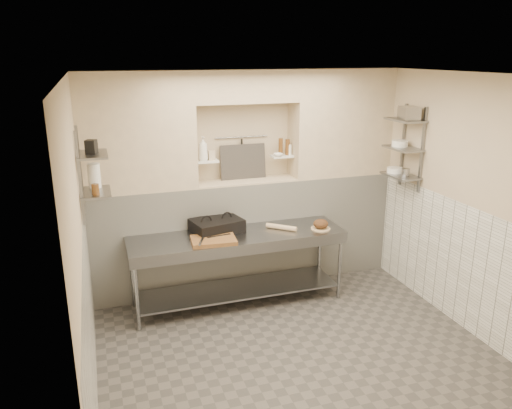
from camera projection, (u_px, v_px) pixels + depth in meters
name	position (u px, v px, depth m)	size (l,w,h in m)	color
floor	(295.00, 354.00, 5.25)	(4.00, 3.90, 0.10)	#4D4945
ceiling	(303.00, 69.00, 4.40)	(4.00, 3.90, 0.10)	silver
wall_left	(75.00, 249.00, 4.21)	(0.10, 3.90, 2.80)	#C9B38E
wall_right	(472.00, 205.00, 5.44)	(0.10, 3.90, 2.80)	#C9B38E
wall_back	(240.00, 177.00, 6.64)	(4.00, 0.10, 2.80)	#C9B38E
wall_front	(428.00, 327.00, 3.01)	(4.00, 0.10, 2.80)	#C9B38E
backwall_lower	(246.00, 233.00, 6.62)	(4.00, 0.40, 1.40)	white
alcove_sill	(245.00, 181.00, 6.41)	(1.30, 0.40, 0.02)	#C9B38E
backwall_pillar_left	(137.00, 132.00, 5.81)	(1.35, 0.40, 1.40)	#C9B38E
backwall_pillar_right	(341.00, 123.00, 6.61)	(1.35, 0.40, 1.40)	#C9B38E
backwall_header	(245.00, 86.00, 6.07)	(1.30, 0.40, 0.40)	#C9B38E
wainscot_left	(90.00, 321.00, 4.43)	(0.02, 3.90, 1.40)	white
wainscot_right	(460.00, 264.00, 5.63)	(0.02, 3.90, 1.40)	white
alcove_shelf_left	(207.00, 161.00, 6.18)	(0.28, 0.16, 0.03)	white
alcove_shelf_right	(282.00, 156.00, 6.48)	(0.28, 0.16, 0.03)	white
utensil_rail	(241.00, 137.00, 6.41)	(0.02, 0.02, 0.70)	gray
hanging_steel	(242.00, 150.00, 6.44)	(0.02, 0.02, 0.30)	black
splash_panel	(243.00, 162.00, 6.44)	(0.60, 0.02, 0.45)	#383330
shelf_rail_left_a	(80.00, 170.00, 5.25)	(0.03, 0.03, 0.95)	slate
shelf_rail_left_b	(80.00, 179.00, 4.89)	(0.03, 0.03, 0.95)	slate
wall_shelf_left_lower	(96.00, 192.00, 5.17)	(0.30, 0.50, 0.03)	slate
wall_shelf_left_upper	(92.00, 154.00, 5.05)	(0.30, 0.50, 0.03)	slate
shelf_rail_right_a	(403.00, 145.00, 6.42)	(0.03, 0.03, 1.05)	slate
shelf_rail_right_b	(422.00, 150.00, 6.06)	(0.03, 0.03, 1.05)	slate
wall_shelf_right_lower	(401.00, 176.00, 6.30)	(0.30, 0.50, 0.03)	slate
wall_shelf_right_mid	(403.00, 148.00, 6.20)	(0.30, 0.50, 0.03)	slate
wall_shelf_right_upper	(405.00, 120.00, 6.10)	(0.30, 0.50, 0.03)	slate
prep_table	(238.00, 255.00, 6.04)	(2.60, 0.70, 0.90)	gray
panini_press	(217.00, 226.00, 6.05)	(0.66, 0.54, 0.16)	black
cutting_board	(213.00, 240.00, 5.73)	(0.51, 0.36, 0.05)	brown
knife_blade	(219.00, 236.00, 5.80)	(0.29, 0.03, 0.01)	gray
tongs	(202.00, 240.00, 5.64)	(0.03, 0.03, 0.29)	gray
mixing_bowl	(235.00, 228.00, 6.13)	(0.23, 0.23, 0.06)	white
rolling_pin	(281.00, 227.00, 6.14)	(0.06, 0.06, 0.39)	tan
bread_board	(321.00, 229.00, 6.16)	(0.24, 0.24, 0.01)	tan
bread_loaf	(321.00, 224.00, 6.14)	(0.19, 0.19, 0.11)	#4C2D19
bottle_soap	(203.00, 149.00, 6.10)	(0.11, 0.12, 0.30)	white
jar_alcove	(211.00, 155.00, 6.17)	(0.08, 0.08, 0.12)	#C9B38E
bowl_alcove	(278.00, 155.00, 6.40)	(0.12, 0.12, 0.04)	white
condiment_a	(287.00, 147.00, 6.47)	(0.06, 0.06, 0.21)	#563314
condiment_b	(281.00, 147.00, 6.46)	(0.06, 0.06, 0.22)	#563314
condiment_c	(289.00, 150.00, 6.49)	(0.08, 0.08, 0.13)	white
jug_left	(94.00, 176.00, 5.28)	(0.13, 0.13, 0.26)	white
jar_left	(95.00, 189.00, 5.02)	(0.07, 0.07, 0.11)	#563314
box_left_upper	(91.00, 147.00, 5.01)	(0.10, 0.10, 0.14)	black
bowl_right	(395.00, 170.00, 6.41)	(0.21, 0.21, 0.06)	white
canister_right	(405.00, 172.00, 6.20)	(0.10, 0.10, 0.10)	gray
bowl_right_mid	(400.00, 143.00, 6.25)	(0.20, 0.20, 0.07)	white
basket_right	(409.00, 113.00, 6.01)	(0.20, 0.25, 0.16)	gray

